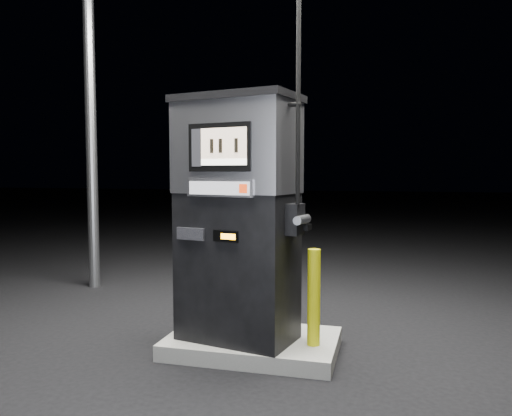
# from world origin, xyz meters

# --- Properties ---
(ground) EXTENTS (80.00, 80.00, 0.00)m
(ground) POSITION_xyz_m (0.00, 0.00, 0.00)
(ground) COLOR black
(ground) RESTS_ON ground
(pump_island) EXTENTS (1.60, 1.00, 0.15)m
(pump_island) POSITION_xyz_m (0.00, 0.00, 0.07)
(pump_island) COLOR slate
(pump_island) RESTS_ON ground
(fuel_dispenser) EXTENTS (1.31, 0.89, 4.70)m
(fuel_dispenser) POSITION_xyz_m (-0.12, -0.10, 1.31)
(fuel_dispenser) COLOR black
(fuel_dispenser) RESTS_ON pump_island
(bollard_left) EXTENTS (0.12, 0.12, 0.79)m
(bollard_left) POSITION_xyz_m (-0.74, 0.16, 0.54)
(bollard_left) COLOR #C7C70B
(bollard_left) RESTS_ON pump_island
(bollard_right) EXTENTS (0.12, 0.12, 0.88)m
(bollard_right) POSITION_xyz_m (0.60, -0.09, 0.59)
(bollard_right) COLOR #C7C70B
(bollard_right) RESTS_ON pump_island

